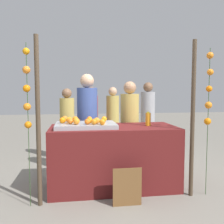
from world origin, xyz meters
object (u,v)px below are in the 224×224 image
at_px(orange_1, 87,122).
at_px(vendor_left, 87,128).
at_px(juice_bottle, 148,119).
at_px(vendor_right, 130,130).
at_px(stall_counter, 113,157).
at_px(orange_0, 104,119).
at_px(chalkboard_sign, 127,187).

xyz_separation_m(orange_1, vendor_left, (0.04, 0.79, -0.21)).
xyz_separation_m(juice_bottle, vendor_right, (-0.15, 0.60, -0.26)).
xyz_separation_m(stall_counter, vendor_left, (-0.35, 0.62, 0.34)).
bearing_deg(orange_0, juice_bottle, -7.45).
distance_m(chalkboard_sign, vendor_right, 1.38).
bearing_deg(juice_bottle, orange_0, 172.55).
height_order(juice_bottle, vendor_left, vendor_left).
relative_size(orange_0, vendor_left, 0.05).
distance_m(stall_counter, orange_0, 0.57).
bearing_deg(vendor_right, juice_bottle, -76.11).
bearing_deg(orange_0, vendor_right, 45.83).
relative_size(orange_1, vendor_left, 0.05).
height_order(orange_0, orange_1, orange_0).
distance_m(vendor_left, vendor_right, 0.73).
distance_m(orange_1, juice_bottle, 0.93).
bearing_deg(stall_counter, orange_1, -156.67).
height_order(juice_bottle, chalkboard_sign, juice_bottle).
bearing_deg(juice_bottle, orange_1, -168.58).
distance_m(orange_0, orange_1, 0.38).
relative_size(stall_counter, chalkboard_sign, 3.74).
bearing_deg(orange_0, stall_counter, -39.33).
relative_size(orange_0, chalkboard_sign, 0.17).
bearing_deg(orange_1, orange_0, 45.94).
distance_m(orange_0, juice_bottle, 0.66).
relative_size(orange_0, orange_1, 1.04).
xyz_separation_m(vendor_left, vendor_right, (0.73, -0.00, -0.06)).
distance_m(orange_1, chalkboard_sign, 1.01).
bearing_deg(vendor_left, juice_bottle, -34.56).
height_order(stall_counter, chalkboard_sign, stall_counter).
height_order(vendor_left, vendor_right, vendor_left).
bearing_deg(orange_0, chalkboard_sign, -74.70).
distance_m(chalkboard_sign, vendor_left, 1.43).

